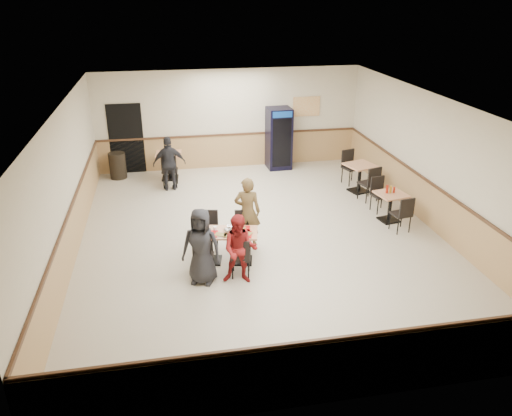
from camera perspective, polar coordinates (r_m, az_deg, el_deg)
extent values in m
plane|color=beige|center=(11.27, 0.62, -3.30)|extent=(10.00, 10.00, 0.00)
plane|color=silver|center=(10.26, 0.69, 11.80)|extent=(10.00, 10.00, 0.00)
plane|color=beige|center=(15.40, -3.05, 10.10)|extent=(8.00, 0.00, 8.00)
plane|color=beige|center=(6.36, 9.69, -11.36)|extent=(8.00, 0.00, 8.00)
plane|color=beige|center=(10.67, -20.92, 2.28)|extent=(0.00, 10.00, 10.00)
plane|color=beige|center=(12.07, 19.69, 4.86)|extent=(0.00, 10.00, 10.00)
cube|color=tan|center=(15.65, -2.97, 6.53)|extent=(7.98, 0.03, 1.00)
cube|color=tan|center=(12.40, 19.00, 0.49)|extent=(0.03, 9.98, 1.00)
cube|color=#472B19|center=(15.49, -3.00, 8.39)|extent=(7.98, 0.04, 0.06)
cube|color=black|center=(15.41, -14.60, 7.64)|extent=(1.00, 0.02, 2.10)
cube|color=orange|center=(15.79, 5.78, 11.47)|extent=(0.85, 0.02, 0.60)
cube|color=black|center=(10.33, -5.10, -5.97)|extent=(0.48, 0.48, 0.04)
cylinder|color=black|center=(10.18, -5.17, -4.39)|extent=(0.08, 0.08, 0.61)
cube|color=tan|center=(10.03, -5.23, -2.80)|extent=(0.74, 0.74, 0.04)
cube|color=black|center=(10.29, -1.60, -6.01)|extent=(0.48, 0.48, 0.04)
cylinder|color=black|center=(10.13, -1.62, -4.43)|extent=(0.08, 0.08, 0.61)
cube|color=tan|center=(9.99, -1.64, -2.84)|extent=(0.74, 0.74, 0.04)
imported|color=black|center=(9.33, -6.27, -4.38)|extent=(0.85, 0.70, 1.50)
imported|color=maroon|center=(9.30, -1.84, -4.77)|extent=(0.77, 0.66, 1.37)
imported|color=brown|center=(10.62, -0.99, -0.43)|extent=(0.64, 0.49, 1.55)
imported|color=black|center=(13.86, -9.87, 5.01)|extent=(0.90, 0.40, 1.51)
cube|color=#BE0C0D|center=(9.85, -1.68, -3.05)|extent=(0.46, 0.37, 0.02)
cube|color=#BE0C0D|center=(10.07, -1.87, -2.42)|extent=(0.46, 0.37, 0.02)
cube|color=#BE0C0D|center=(9.93, -5.56, -2.94)|extent=(0.46, 0.37, 0.02)
cube|color=#BE0C0D|center=(9.92, -1.85, -2.87)|extent=(0.46, 0.37, 0.02)
cylinder|color=silver|center=(9.83, -3.00, -3.18)|extent=(0.21, 0.21, 0.01)
cube|color=#B68946|center=(9.82, -3.00, -3.12)|extent=(0.25, 0.18, 0.02)
cylinder|color=silver|center=(9.89, -1.14, -2.96)|extent=(0.21, 0.21, 0.01)
cube|color=#B68946|center=(9.89, -1.14, -2.90)|extent=(0.28, 0.26, 0.02)
cylinder|color=silver|center=(9.94, -5.82, -2.96)|extent=(0.21, 0.21, 0.01)
cube|color=#B68946|center=(9.93, -5.82, -2.90)|extent=(0.25, 0.19, 0.02)
cylinder|color=silver|center=(9.86, -4.03, -3.12)|extent=(0.21, 0.21, 0.01)
cube|color=#B68946|center=(9.85, -4.03, -3.06)|extent=(0.28, 0.24, 0.02)
cylinder|color=silver|center=(10.10, -1.87, -2.38)|extent=(0.21, 0.21, 0.01)
cube|color=#B68946|center=(10.09, -1.87, -2.32)|extent=(0.27, 0.23, 0.02)
cylinder|color=white|center=(9.82, -6.16, -3.05)|extent=(0.07, 0.07, 0.09)
cylinder|color=white|center=(10.10, -6.21, -2.24)|extent=(0.07, 0.07, 0.09)
cylinder|color=white|center=(10.04, -4.71, -2.37)|extent=(0.07, 0.07, 0.09)
cylinder|color=white|center=(9.78, -5.13, -3.13)|extent=(0.07, 0.07, 0.09)
cylinder|color=silver|center=(9.96, -2.83, -2.43)|extent=(0.07, 0.07, 0.12)
cylinder|color=silver|center=(10.01, -3.18, -2.31)|extent=(0.07, 0.07, 0.12)
cylinder|color=silver|center=(9.98, -3.15, -2.38)|extent=(0.07, 0.07, 0.12)
ellipsoid|color=white|center=(9.96, -3.35, -2.53)|extent=(0.13, 0.13, 0.09)
cube|color=black|center=(12.45, 14.90, -1.31)|extent=(0.49, 0.49, 0.04)
cylinder|color=black|center=(12.32, 15.06, 0.12)|extent=(0.08, 0.08, 0.64)
cube|color=tan|center=(12.19, 15.22, 1.53)|extent=(0.76, 0.76, 0.04)
cube|color=black|center=(14.06, 11.60, 1.96)|extent=(0.58, 0.58, 0.04)
cylinder|color=black|center=(13.93, 11.73, 3.39)|extent=(0.09, 0.09, 0.71)
cube|color=tan|center=(13.81, 11.85, 4.80)|extent=(0.90, 0.90, 0.04)
cylinder|color=#A41C0B|center=(12.15, 14.75, 2.11)|extent=(0.06, 0.06, 0.20)
cylinder|color=#BC8619|center=(12.19, 15.13, 2.07)|extent=(0.06, 0.06, 0.17)
cylinder|color=#A41C0B|center=(12.24, 15.50, 2.03)|extent=(0.05, 0.05, 0.14)
cube|color=black|center=(14.93, -9.77, 3.41)|extent=(0.51, 0.51, 0.04)
cylinder|color=black|center=(14.81, -9.87, 4.77)|extent=(0.09, 0.09, 0.71)
cube|color=tan|center=(14.70, -9.97, 6.11)|extent=(0.79, 0.79, 0.04)
cube|color=black|center=(15.42, 2.62, 7.96)|extent=(0.73, 0.72, 1.87)
cube|color=black|center=(15.11, 2.98, 7.42)|extent=(0.57, 0.04, 1.48)
cube|color=navy|center=(14.88, 3.06, 10.62)|extent=(0.59, 0.04, 0.18)
cylinder|color=black|center=(15.21, -15.53, 4.70)|extent=(0.48, 0.48, 0.76)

